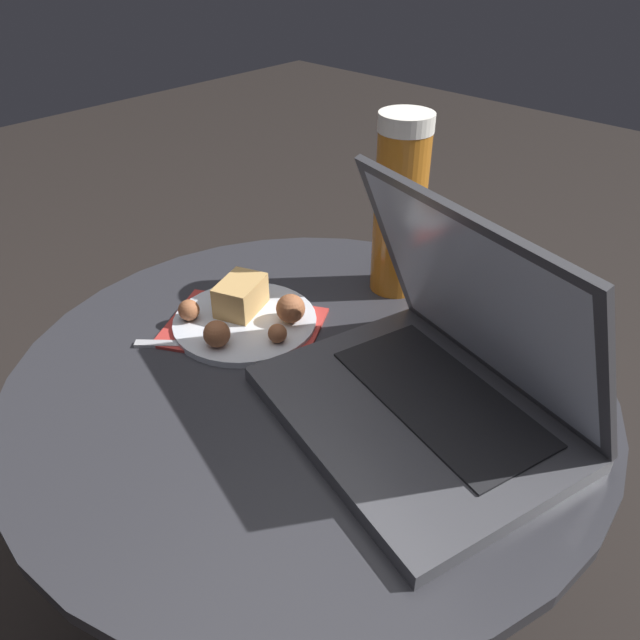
# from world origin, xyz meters

# --- Properties ---
(ground_plane) EXTENTS (6.00, 6.00, 0.00)m
(ground_plane) POSITION_xyz_m (0.00, 0.00, 0.00)
(ground_plane) COLOR black
(table) EXTENTS (0.71, 0.71, 0.52)m
(table) POSITION_xyz_m (0.00, 0.00, 0.39)
(table) COLOR black
(table) RESTS_ON ground_plane
(napkin) EXTENTS (0.24, 0.22, 0.00)m
(napkin) POSITION_xyz_m (-0.13, 0.01, 0.52)
(napkin) COLOR #B7332D
(napkin) RESTS_ON table
(laptop) EXTENTS (0.37, 0.32, 0.24)m
(laptop) POSITION_xyz_m (0.15, 0.04, 0.57)
(laptop) COLOR #47474C
(laptop) RESTS_ON table
(beer_glass) EXTENTS (0.07, 0.07, 0.25)m
(beer_glass) POSITION_xyz_m (-0.05, 0.23, 0.64)
(beer_glass) COLOR #C6701E
(beer_glass) RESTS_ON table
(snack_plate) EXTENTS (0.19, 0.19, 0.05)m
(snack_plate) POSITION_xyz_m (-0.13, 0.02, 0.53)
(snack_plate) COLOR silver
(snack_plate) RESTS_ON table
(fork) EXTENTS (0.16, 0.14, 0.00)m
(fork) POSITION_xyz_m (-0.11, -0.04, 0.52)
(fork) COLOR #B2B2B7
(fork) RESTS_ON table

